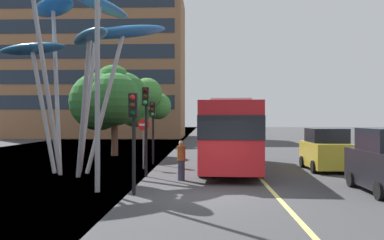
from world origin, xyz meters
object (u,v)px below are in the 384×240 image
traffic_light_kerb_far (146,112)px  no_entry_sign (143,135)px  red_bus (231,131)px  car_parked_mid (326,151)px  traffic_light_island_mid (153,120)px  pedestrian (181,160)px  leaf_sculpture (74,30)px  traffic_light_kerb_near (133,121)px  street_lamp (105,36)px

traffic_light_kerb_far → no_entry_sign: (-0.56, 3.14, -1.14)m
red_bus → car_parked_mid: red_bus is taller
red_bus → traffic_light_island_mid: size_ratio=3.18×
traffic_light_kerb_far → pedestrian: bearing=-31.5°
car_parked_mid → no_entry_sign: 9.23m
leaf_sculpture → car_parked_mid: 13.55m
leaf_sculpture → traffic_light_kerb_near: size_ratio=2.59×
leaf_sculpture → car_parked_mid: bearing=6.6°
traffic_light_kerb_far → street_lamp: 4.80m
pedestrian → no_entry_sign: 4.76m
traffic_light_island_mid → pedestrian: size_ratio=2.10×
traffic_light_kerb_near → traffic_light_kerb_far: 4.62m
traffic_light_island_mid → pedestrian: traffic_light_island_mid is taller
traffic_light_island_mid → no_entry_sign: traffic_light_island_mid is taller
street_lamp → no_entry_sign: 8.01m
traffic_light_kerb_near → traffic_light_kerb_far: size_ratio=0.86×
traffic_light_kerb_near → no_entry_sign: (-0.80, 7.74, -0.77)m
traffic_light_kerb_far → car_parked_mid: size_ratio=1.03×
red_bus → car_parked_mid: size_ratio=2.87×
leaf_sculpture → traffic_light_kerb_far: leaf_sculpture is taller
traffic_light_kerb_far → street_lamp: bearing=-102.4°
car_parked_mid → no_entry_sign: bearing=177.1°
red_bus → leaf_sculpture: leaf_sculpture is taller
car_parked_mid → pedestrian: 7.91m
street_lamp → pedestrian: bearing=49.7°
leaf_sculpture → no_entry_sign: size_ratio=3.44×
traffic_light_kerb_near → no_entry_sign: size_ratio=1.33×
red_bus → street_lamp: bearing=-125.2°
red_bus → street_lamp: (-4.80, -6.81, 3.52)m
street_lamp → no_entry_sign: size_ratio=3.42×
traffic_light_kerb_near → car_parked_mid: 11.21m
traffic_light_island_mid → pedestrian: (1.95, -6.18, -1.69)m
car_parked_mid → pedestrian: (-7.00, -3.67, -0.15)m
traffic_light_kerb_far → red_bus: bearing=36.2°
red_bus → no_entry_sign: bearing=176.6°
leaf_sculpture → traffic_light_island_mid: 6.61m
traffic_light_kerb_near → traffic_light_island_mid: (-0.56, 9.78, 0.05)m
leaf_sculpture → traffic_light_kerb_far: size_ratio=2.23×
traffic_light_kerb_far → leaf_sculpture: bearing=160.6°
pedestrian → no_entry_sign: no_entry_sign is taller
pedestrian → traffic_light_kerb_near: bearing=-111.1°
traffic_light_kerb_near → traffic_light_island_mid: 9.80m
traffic_light_kerb_near → traffic_light_island_mid: bearing=93.3°
red_bus → no_entry_sign: 4.51m
car_parked_mid → street_lamp: street_lamp is taller
red_bus → leaf_sculpture: 9.05m
red_bus → car_parked_mid: (4.70, -0.20, -0.95)m
car_parked_mid → no_entry_sign: size_ratio=1.50×
leaf_sculpture → traffic_light_kerb_far: (3.56, -1.26, -3.90)m
car_parked_mid → street_lamp: bearing=-145.2°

